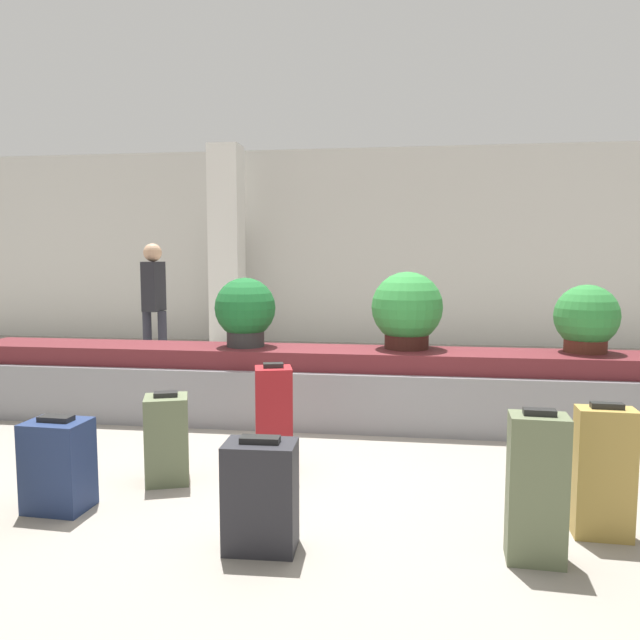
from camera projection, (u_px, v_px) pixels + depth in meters
name	position (u px, v px, depth m)	size (l,w,h in m)	color
ground_plane	(292.00, 472.00, 4.23)	(18.00, 18.00, 0.00)	gray
back_wall	(364.00, 247.00, 10.30)	(18.00, 0.06, 3.20)	beige
carousel	(320.00, 387.00, 5.48)	(6.62, 0.74, 0.66)	gray
pillar	(227.00, 247.00, 10.02)	(0.49, 0.49, 3.20)	silver
suitcase_0	(604.00, 473.00, 3.23)	(0.30, 0.17, 0.72)	#A3843D
suitcase_1	(274.00, 419.00, 4.21)	(0.29, 0.28, 0.75)	maroon
suitcase_3	(537.00, 488.00, 2.98)	(0.28, 0.20, 0.75)	#5B6647
suitcase_4	(261.00, 495.00, 3.11)	(0.37, 0.25, 0.58)	#232328
suitcase_5	(167.00, 439.00, 4.03)	(0.35, 0.34, 0.60)	#5B6647
suitcase_6	(58.00, 465.00, 3.60)	(0.36, 0.28, 0.55)	navy
potted_plant_0	(586.00, 319.00, 5.21)	(0.53, 0.53, 0.57)	#4C2319
potted_plant_1	(407.00, 310.00, 5.41)	(0.62, 0.62, 0.67)	#381914
potted_plant_2	(245.00, 311.00, 5.54)	(0.54, 0.54, 0.61)	#2D2D2D
traveler_0	(154.00, 296.00, 7.74)	(0.31, 0.33, 1.61)	#282833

